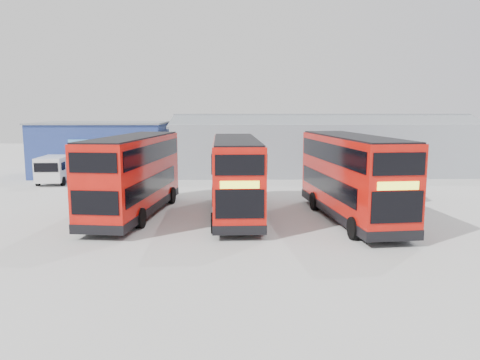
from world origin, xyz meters
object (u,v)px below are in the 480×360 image
at_px(office_block, 103,148).
at_px(double_decker_centre, 236,178).
at_px(double_decker_right, 352,178).
at_px(double_decker_left, 133,177).
at_px(single_decker_blue, 373,174).
at_px(maintenance_shed, 322,146).
at_px(panel_van, 57,168).

bearing_deg(office_block, double_decker_centre, -55.57).
relative_size(office_block, double_decker_right, 1.04).
bearing_deg(double_decker_left, single_decker_blue, -148.48).
xyz_separation_m(maintenance_shed, panel_van, (-24.73, -7.18, -1.29)).
height_order(maintenance_shed, panel_van, maintenance_shed).
bearing_deg(maintenance_shed, double_decker_left, -127.06).
xyz_separation_m(double_decker_left, single_decker_blue, (16.79, 7.53, -0.97)).
distance_m(office_block, double_decker_right, 27.66).
distance_m(double_decker_left, panel_van, 16.18).
distance_m(maintenance_shed, double_decker_centre, 22.61).
bearing_deg(office_block, maintenance_shed, 5.21).
relative_size(double_decker_right, panel_van, 2.15).
distance_m(double_decker_centre, panel_van, 20.55).
bearing_deg(double_decker_centre, double_decker_left, 176.04).
height_order(double_decker_right, panel_van, double_decker_right).
bearing_deg(panel_van, double_decker_left, -56.98).
distance_m(double_decker_centre, single_decker_blue, 13.26).
bearing_deg(double_decker_right, panel_van, 140.89).
bearing_deg(maintenance_shed, office_block, -174.79).
bearing_deg(double_decker_left, panel_van, -47.15).
xyz_separation_m(maintenance_shed, double_decker_left, (-15.36, -20.33, -0.21)).
relative_size(office_block, double_decker_centre, 1.10).
bearing_deg(single_decker_blue, maintenance_shed, -75.35).
xyz_separation_m(double_decker_centre, panel_van, (-15.50, 13.45, -1.01)).
bearing_deg(maintenance_shed, single_decker_blue, -83.63).
distance_m(single_decker_blue, panel_van, 26.76).
distance_m(double_decker_right, single_decker_blue, 9.80).
xyz_separation_m(maintenance_shed, double_decker_right, (-2.57, -21.69, -0.16)).
xyz_separation_m(single_decker_blue, panel_van, (-26.16, 5.62, -0.11)).
distance_m(office_block, maintenance_shed, 22.09).
relative_size(maintenance_shed, panel_van, 5.56).
bearing_deg(panel_van, double_decker_right, -35.68).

